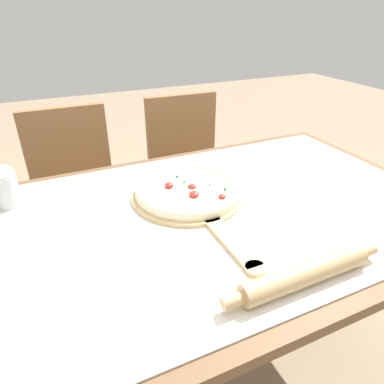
{
  "coord_description": "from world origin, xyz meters",
  "views": [
    {
      "loc": [
        -0.4,
        -0.74,
        1.29
      ],
      "look_at": [
        -0.03,
        0.08,
        0.8
      ],
      "focal_mm": 32.0,
      "sensor_mm": 36.0,
      "label": 1
    }
  ],
  "objects_px": {
    "chair_left": "(77,190)",
    "pizza": "(188,189)",
    "rolling_pin": "(305,274)",
    "chair_right": "(188,169)",
    "flour_cup": "(2,186)",
    "pizza_peel": "(192,198)"
  },
  "relations": [
    {
      "from": "chair_left",
      "to": "pizza",
      "type": "bearing_deg",
      "value": -67.79
    },
    {
      "from": "pizza",
      "to": "chair_left",
      "type": "relative_size",
      "value": 0.36
    },
    {
      "from": "rolling_pin",
      "to": "pizza",
      "type": "bearing_deg",
      "value": 99.41
    },
    {
      "from": "rolling_pin",
      "to": "chair_right",
      "type": "xyz_separation_m",
      "value": [
        0.23,
        1.12,
        -0.28
      ]
    },
    {
      "from": "chair_left",
      "to": "flour_cup",
      "type": "height_order",
      "value": "same"
    },
    {
      "from": "pizza",
      "to": "chair_right",
      "type": "relative_size",
      "value": 0.36
    },
    {
      "from": "rolling_pin",
      "to": "flour_cup",
      "type": "height_order",
      "value": "flour_cup"
    },
    {
      "from": "chair_right",
      "to": "chair_left",
      "type": "bearing_deg",
      "value": -178.42
    },
    {
      "from": "pizza_peel",
      "to": "rolling_pin",
      "type": "bearing_deg",
      "value": -80.02
    },
    {
      "from": "chair_right",
      "to": "rolling_pin",
      "type": "bearing_deg",
      "value": -99.78
    },
    {
      "from": "chair_left",
      "to": "flour_cup",
      "type": "relative_size",
      "value": 7.3
    },
    {
      "from": "pizza",
      "to": "rolling_pin",
      "type": "xyz_separation_m",
      "value": [
        0.07,
        -0.45,
        0.0
      ]
    },
    {
      "from": "rolling_pin",
      "to": "chair_left",
      "type": "height_order",
      "value": "chair_left"
    },
    {
      "from": "chair_right",
      "to": "pizza",
      "type": "bearing_deg",
      "value": -112.28
    },
    {
      "from": "chair_left",
      "to": "flour_cup",
      "type": "xyz_separation_m",
      "value": [
        -0.23,
        -0.5,
        0.31
      ]
    },
    {
      "from": "chair_right",
      "to": "flour_cup",
      "type": "bearing_deg",
      "value": -146.77
    },
    {
      "from": "pizza_peel",
      "to": "pizza",
      "type": "xyz_separation_m",
      "value": [
        -0.0,
        0.03,
        0.02
      ]
    },
    {
      "from": "pizza_peel",
      "to": "chair_left",
      "type": "relative_size",
      "value": 0.64
    },
    {
      "from": "pizza",
      "to": "flour_cup",
      "type": "xyz_separation_m",
      "value": [
        -0.51,
        0.18,
        0.04
      ]
    },
    {
      "from": "pizza_peel",
      "to": "chair_right",
      "type": "xyz_separation_m",
      "value": [
        0.3,
        0.7,
        -0.26
      ]
    },
    {
      "from": "pizza_peel",
      "to": "chair_left",
      "type": "xyz_separation_m",
      "value": [
        -0.28,
        0.7,
        -0.26
      ]
    },
    {
      "from": "rolling_pin",
      "to": "flour_cup",
      "type": "distance_m",
      "value": 0.86
    }
  ]
}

